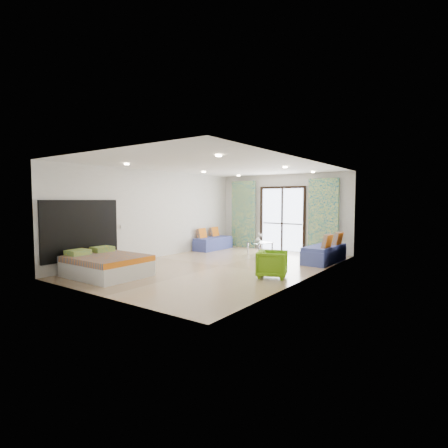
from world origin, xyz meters
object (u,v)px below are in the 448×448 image
Objects in this scene: coffee_table at (260,244)px; armchair at (272,263)px; daybed_left at (213,243)px; daybed_right at (325,253)px; bed at (106,265)px.

coffee_table reaches higher than armchair.
daybed_right is at bearing -2.86° from daybed_left.
bed is at bearing -124.65° from daybed_right.
daybed_right reaches higher than armchair.
daybed_left is (-0.64, 4.99, -0.01)m from bed.
coffee_table is 3.24m from armchair.
bed is at bearing -106.52° from coffee_table.
coffee_table is at bearing -178.86° from daybed_right.
coffee_table is (-2.16, 0.04, 0.11)m from daybed_right.
daybed_left is at bearing 175.06° from coffee_table.
daybed_right is (4.23, -0.22, 0.03)m from daybed_left.
bed is 1.11× the size of daybed_left.
coffee_table is at bearing 13.95° from armchair.
bed is at bearing -82.53° from daybed_left.
daybed_left is 2.08m from coffee_table.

